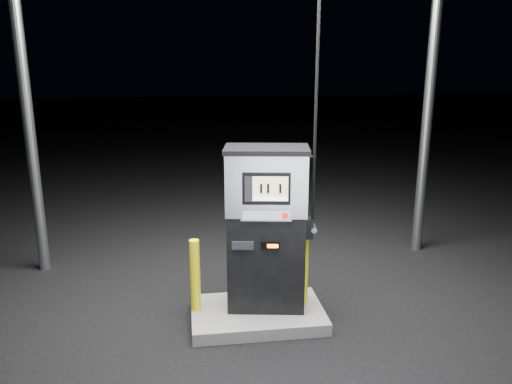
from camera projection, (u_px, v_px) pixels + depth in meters
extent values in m
plane|color=black|center=(257.00, 320.00, 6.13)|extent=(80.00, 80.00, 0.00)
cube|color=#60605B|center=(257.00, 314.00, 6.11)|extent=(1.60, 1.00, 0.15)
cylinder|color=gray|center=(28.00, 122.00, 7.07)|extent=(0.16, 0.16, 4.50)
cylinder|color=gray|center=(427.00, 115.00, 7.87)|extent=(0.16, 0.16, 4.50)
cube|color=black|center=(266.00, 259.00, 6.05)|extent=(0.99, 0.67, 1.20)
cube|color=#B8B8BF|center=(266.00, 182.00, 5.80)|extent=(1.01, 0.69, 0.72)
cube|color=black|center=(267.00, 149.00, 5.70)|extent=(1.05, 0.74, 0.06)
cube|color=black|center=(266.00, 189.00, 5.53)|extent=(0.54, 0.12, 0.37)
cube|color=#BCB488|center=(270.00, 187.00, 5.51)|extent=(0.39, 0.07, 0.23)
cube|color=white|center=(270.00, 199.00, 5.54)|extent=(0.39, 0.07, 0.05)
cube|color=#B8B8BF|center=(266.00, 215.00, 5.61)|extent=(0.57, 0.12, 0.13)
cube|color=#93959A|center=(266.00, 216.00, 5.60)|extent=(0.52, 0.09, 0.10)
cube|color=red|center=(285.00, 216.00, 5.59)|extent=(0.07, 0.01, 0.07)
cube|color=black|center=(270.00, 246.00, 5.71)|extent=(0.21, 0.05, 0.09)
cube|color=orange|center=(273.00, 246.00, 5.69)|extent=(0.12, 0.02, 0.04)
cube|color=black|center=(243.00, 246.00, 5.71)|extent=(0.25, 0.06, 0.10)
cube|color=black|center=(309.00, 228.00, 5.93)|extent=(0.12, 0.19, 0.24)
cylinder|color=gray|center=(313.00, 228.00, 5.93)|extent=(0.10, 0.22, 0.07)
cylinder|color=black|center=(316.00, 91.00, 5.47)|extent=(0.04, 0.04, 2.98)
cylinder|color=#F7F40D|center=(195.00, 276.00, 5.96)|extent=(0.13, 0.13, 0.90)
cylinder|color=#F7F40D|center=(303.00, 269.00, 6.11)|extent=(0.15, 0.15, 0.92)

